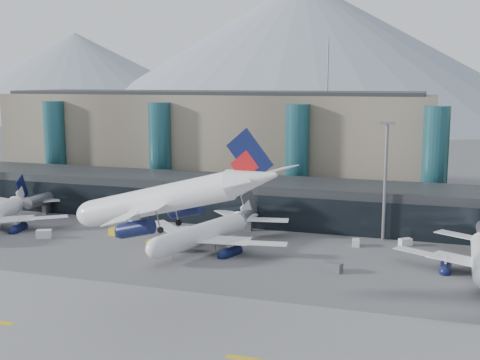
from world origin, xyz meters
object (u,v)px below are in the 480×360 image
veh_b (115,231)px  veh_h (156,246)px  veh_g (356,243)px  veh_d (405,242)px  veh_c (334,267)px  hero_jet (176,191)px  jet_parked_mid (213,224)px  lightmast_mid (385,174)px  veh_a (44,234)px

veh_b → veh_h: size_ratio=0.70×
veh_g → veh_d: bearing=101.5°
veh_c → hero_jet: bearing=-107.5°
hero_jet → veh_g: (20.30, 45.51, -17.81)m
veh_c → veh_h: 36.26m
veh_d → veh_b: bearing=150.9°
jet_parked_mid → veh_d: bearing=-54.5°
lightmast_mid → veh_g: 16.06m
hero_jet → jet_parked_mid: (-8.08, 36.69, -13.97)m
veh_d → veh_h: size_ratio=0.67×
jet_parked_mid → veh_g: size_ratio=15.53×
hero_jet → jet_parked_mid: bearing=110.2°
hero_jet → veh_d: (30.09, 49.05, -17.76)m
veh_b → veh_d: (62.33, 10.63, -0.05)m
hero_jet → veh_d: bearing=66.2°
lightmast_mid → veh_g: (-4.94, -6.74, -13.72)m
hero_jet → veh_b: bearing=137.8°
veh_b → veh_d: size_ratio=1.05×
lightmast_mid → veh_d: 14.85m
lightmast_mid → veh_c: size_ratio=8.32×
veh_b → veh_c: 52.13m
veh_a → veh_b: bearing=2.4°
jet_parked_mid → veh_c: size_ratio=12.14×
veh_a → veh_d: 77.82m
veh_g → veh_h: bearing=-75.0°
veh_c → veh_h: (-36.19, 2.17, 0.23)m
veh_h → veh_d: bearing=16.3°
lightmast_mid → jet_parked_mid: bearing=-155.0°
veh_g → veh_c: bearing=-13.6°
veh_a → veh_h: 28.10m
veh_d → veh_g: veh_d is taller
veh_a → veh_h: size_ratio=0.81×
hero_jet → jet_parked_mid: hero_jet is taller
veh_g → veh_h: (-37.88, -16.38, 0.39)m
veh_d → veh_g: (-9.80, -3.54, -0.05)m
jet_parked_mid → veh_a: size_ratio=11.69×
lightmast_mid → veh_c: 29.45m
lightmast_mid → veh_a: lightmast_mid is taller
hero_jet → veh_a: size_ratio=11.17×
lightmast_mid → veh_h: 50.45m
jet_parked_mid → veh_a: jet_parked_mid is taller
lightmast_mid → veh_d: bearing=-33.3°
jet_parked_mid → lightmast_mid: bearing=-47.4°
veh_c → veh_h: veh_h is taller
lightmast_mid → veh_c: (-6.62, -25.29, -13.56)m
hero_jet → veh_c: 37.22m
veh_b → veh_c: bearing=-96.4°
hero_jet → veh_d: hero_jet is taller
lightmast_mid → veh_b: 60.67m
veh_h → jet_parked_mid: bearing=32.1°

